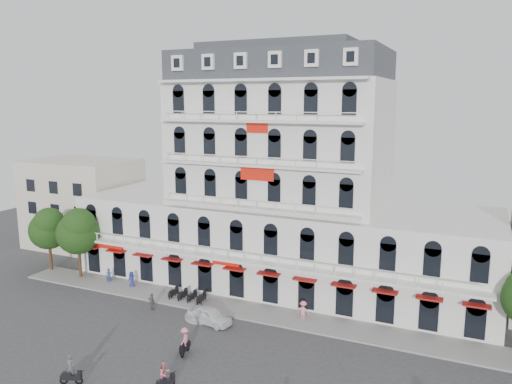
% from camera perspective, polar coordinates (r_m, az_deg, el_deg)
% --- Properties ---
extents(ground, '(120.00, 120.00, 0.00)m').
position_cam_1_polar(ground, '(42.24, -6.81, -17.80)').
color(ground, '#38383A').
rests_on(ground, ground).
extents(sidewalk, '(53.00, 4.00, 0.16)m').
position_cam_1_polar(sidewalk, '(49.34, -1.29, -13.32)').
color(sidewalk, gray).
rests_on(sidewalk, ground).
extents(main_building, '(45.00, 15.00, 25.80)m').
position_cam_1_polar(main_building, '(54.36, 2.75, -0.19)').
color(main_building, silver).
rests_on(main_building, ground).
extents(flank_building_west, '(14.00, 10.00, 12.00)m').
position_cam_1_polar(flank_building_west, '(72.96, -19.15, -1.21)').
color(flank_building_west, beige).
rests_on(flank_building_west, ground).
extents(traffic_island, '(3.20, 3.20, 1.60)m').
position_cam_1_polar(traffic_island, '(48.14, -6.19, -13.78)').
color(traffic_island, gray).
rests_on(traffic_island, ground).
extents(parked_scooter_row, '(4.40, 1.80, 1.10)m').
position_cam_1_polar(parked_scooter_row, '(52.05, -7.85, -12.22)').
color(parked_scooter_row, black).
rests_on(parked_scooter_row, ground).
extents(tree_west_outer, '(4.50, 4.48, 7.76)m').
position_cam_1_polar(tree_west_outer, '(63.40, -22.63, -3.73)').
color(tree_west_outer, '#382314').
rests_on(tree_west_outer, ground).
extents(tree_west_inner, '(4.76, 4.76, 8.25)m').
position_cam_1_polar(tree_west_inner, '(59.49, -19.68, -4.09)').
color(tree_west_inner, '#382314').
rests_on(tree_west_inner, ground).
extents(parked_car, '(4.62, 2.50, 1.49)m').
position_cam_1_polar(parked_car, '(46.73, -5.32, -13.87)').
color(parked_car, white).
rests_on(parked_car, ground).
extents(rider_west, '(1.62, 0.90, 2.26)m').
position_cam_1_polar(rider_west, '(39.81, -20.43, -18.60)').
color(rider_west, black).
rests_on(rider_west, ground).
extents(rider_southwest, '(0.90, 1.63, 2.16)m').
position_cam_1_polar(rider_southwest, '(37.42, -10.40, -19.95)').
color(rider_southwest, black).
rests_on(rider_southwest, ground).
extents(rider_center, '(0.83, 1.70, 2.24)m').
position_cam_1_polar(rider_center, '(41.68, -8.13, -16.41)').
color(rider_center, black).
rests_on(rider_center, ground).
extents(pedestrian_left, '(0.90, 0.60, 1.79)m').
position_cam_1_polar(pedestrian_left, '(56.32, -14.03, -9.68)').
color(pedestrian_left, navy).
rests_on(pedestrian_left, ground).
extents(pedestrian_mid, '(1.06, 0.71, 1.67)m').
position_cam_1_polar(pedestrian_mid, '(50.22, -11.81, -12.17)').
color(pedestrian_mid, '#5B5961').
rests_on(pedestrian_mid, ground).
extents(pedestrian_right, '(1.25, 0.76, 1.88)m').
position_cam_1_polar(pedestrian_right, '(47.18, 5.43, -13.37)').
color(pedestrian_right, pink).
rests_on(pedestrian_right, ground).
extents(pedestrian_far, '(0.73, 0.66, 1.68)m').
position_cam_1_polar(pedestrian_far, '(58.23, -16.46, -9.19)').
color(pedestrian_far, navy).
rests_on(pedestrian_far, ground).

